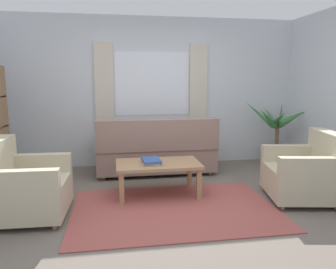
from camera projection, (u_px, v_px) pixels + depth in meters
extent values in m
plane|color=#6B6056|center=(175.00, 210.00, 3.90)|extent=(6.24, 6.24, 0.00)
cube|color=silver|center=(152.00, 92.00, 5.89)|extent=(5.32, 0.12, 2.60)
cube|color=white|center=(152.00, 84.00, 5.81)|extent=(1.30, 0.01, 1.10)
cube|color=beige|center=(104.00, 84.00, 5.64)|extent=(0.32, 0.06, 1.40)
cube|color=beige|center=(198.00, 84.00, 5.91)|extent=(0.32, 0.06, 1.40)
cube|color=#9E4C47|center=(175.00, 209.00, 3.90)|extent=(2.39, 1.66, 0.01)
cube|color=gray|center=(156.00, 157.00, 5.46)|extent=(1.90, 0.80, 0.38)
cube|color=gray|center=(158.00, 135.00, 5.08)|extent=(1.90, 0.20, 0.48)
cube|color=gray|center=(207.00, 137.00, 5.55)|extent=(0.16, 0.80, 0.24)
cube|color=gray|center=(102.00, 141.00, 5.27)|extent=(0.16, 0.80, 0.24)
cylinder|color=#A87F56|center=(200.00, 164.00, 5.93)|extent=(0.06, 0.06, 0.06)
cylinder|color=#A87F56|center=(104.00, 168.00, 5.65)|extent=(0.06, 0.06, 0.06)
cylinder|color=#A87F56|center=(210.00, 173.00, 5.34)|extent=(0.06, 0.06, 0.06)
cylinder|color=#A87F56|center=(103.00, 178.00, 5.07)|extent=(0.06, 0.06, 0.06)
cube|color=#BCB293|center=(30.00, 196.00, 3.66)|extent=(0.83, 0.87, 0.36)
cube|color=#BCB293|center=(18.00, 181.00, 3.26)|extent=(0.80, 0.15, 0.22)
cube|color=#BCB293|center=(37.00, 163.00, 3.97)|extent=(0.80, 0.15, 0.22)
cylinder|color=#A87F56|center=(55.00, 226.00, 3.40)|extent=(0.05, 0.05, 0.06)
cylinder|color=#A87F56|center=(66.00, 202.00, 4.07)|extent=(0.05, 0.05, 0.06)
cylinder|color=#A87F56|center=(12.00, 204.00, 3.99)|extent=(0.05, 0.05, 0.06)
cube|color=#BCB293|center=(300.00, 181.00, 4.20)|extent=(0.94, 0.97, 0.36)
cube|color=#BCB293|center=(328.00, 150.00, 4.13)|extent=(0.33, 0.86, 0.46)
cube|color=#BCB293|center=(291.00, 153.00, 4.51)|extent=(0.81, 0.26, 0.22)
cube|color=#BCB293|center=(314.00, 167.00, 3.80)|extent=(0.81, 0.26, 0.22)
cylinder|color=#A87F56|center=(266.00, 188.00, 4.58)|extent=(0.05, 0.05, 0.06)
cylinder|color=#A87F56|center=(283.00, 207.00, 3.91)|extent=(0.05, 0.05, 0.06)
cylinder|color=#A87F56|center=(313.00, 189.00, 4.57)|extent=(0.05, 0.05, 0.06)
cube|color=#A87F56|center=(158.00, 164.00, 4.35)|extent=(1.10, 0.64, 0.04)
cube|color=#A87F56|center=(122.00, 188.00, 4.05)|extent=(0.06, 0.06, 0.40)
cube|color=#A87F56|center=(199.00, 184.00, 4.21)|extent=(0.06, 0.06, 0.40)
cube|color=#A87F56|center=(121.00, 176.00, 4.56)|extent=(0.06, 0.06, 0.40)
cube|color=#A87F56|center=(190.00, 173.00, 4.72)|extent=(0.06, 0.06, 0.40)
cube|color=beige|center=(151.00, 162.00, 4.31)|extent=(0.23, 0.29, 0.03)
cube|color=#335199|center=(151.00, 160.00, 4.32)|extent=(0.24, 0.35, 0.03)
cylinder|color=#9E6B4C|center=(276.00, 156.00, 5.90)|extent=(0.44, 0.44, 0.33)
cylinder|color=brown|center=(277.00, 137.00, 5.84)|extent=(0.07, 0.07, 0.36)
cone|color=#38753D|center=(295.00, 116.00, 5.77)|extent=(0.58, 0.22, 0.34)
cone|color=#38753D|center=(281.00, 114.00, 6.03)|extent=(0.35, 0.46, 0.48)
cone|color=#38753D|center=(270.00, 116.00, 6.02)|extent=(0.13, 0.47, 0.35)
cone|color=#38753D|center=(259.00, 114.00, 5.90)|extent=(0.50, 0.40, 0.51)
cone|color=#38753D|center=(268.00, 118.00, 5.64)|extent=(0.46, 0.29, 0.42)
cone|color=#38753D|center=(280.00, 118.00, 5.50)|extent=(0.24, 0.57, 0.35)
cone|color=#38753D|center=(292.00, 119.00, 5.66)|extent=(0.36, 0.38, 0.37)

